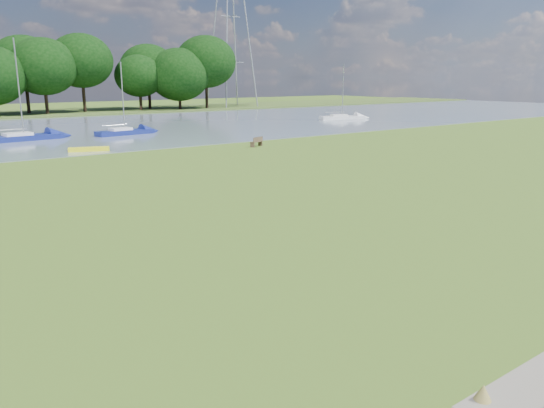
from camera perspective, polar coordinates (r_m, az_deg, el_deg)
ground at (r=20.16m, az=-7.54°, el=-2.71°), size 220.00×220.00×0.00m
riverbank_bench at (r=43.99m, az=-1.64°, el=6.71°), size 1.37×0.81×0.81m
kayak at (r=43.30m, az=-19.09°, el=5.60°), size 3.07×1.66×0.30m
sailboat_1 at (r=73.12m, az=7.50°, el=9.34°), size 6.19×3.76×7.28m
sailboat_3 at (r=52.92m, az=-25.21°, el=6.68°), size 6.75×2.70×8.87m
sailboat_5 at (r=54.80m, az=-15.61°, el=7.63°), size 5.90×2.35×6.99m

